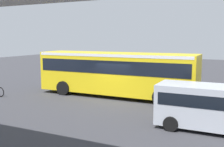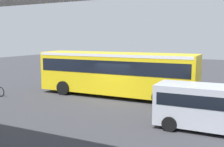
% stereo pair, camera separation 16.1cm
% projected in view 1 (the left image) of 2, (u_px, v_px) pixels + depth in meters
% --- Properties ---
extents(ground, '(80.00, 80.00, 0.00)m').
position_uv_depth(ground, '(116.00, 99.00, 18.55)').
color(ground, '#38383D').
extents(city_bus, '(11.54, 2.85, 3.15)m').
position_uv_depth(city_bus, '(115.00, 70.00, 19.25)').
color(city_bus, yellow).
rests_on(city_bus, ground).
extents(parked_van, '(4.80, 2.17, 2.05)m').
position_uv_depth(parked_van, '(211.00, 105.00, 12.20)').
color(parked_van, '#B7BCC6').
rests_on(parked_van, ground).
extents(traffic_sign, '(0.08, 0.60, 2.80)m').
position_uv_depth(traffic_sign, '(71.00, 64.00, 24.23)').
color(traffic_sign, slate).
rests_on(traffic_sign, ground).
extents(lane_dash_leftmost, '(2.00, 0.20, 0.01)m').
position_uv_depth(lane_dash_leftmost, '(182.00, 96.00, 19.40)').
color(lane_dash_leftmost, silver).
rests_on(lane_dash_leftmost, ground).
extents(lane_dash_left, '(2.00, 0.20, 0.01)m').
position_uv_depth(lane_dash_left, '(131.00, 92.00, 21.11)').
color(lane_dash_left, silver).
rests_on(lane_dash_left, ground).
extents(lane_dash_centre, '(2.00, 0.20, 0.01)m').
position_uv_depth(lane_dash_centre, '(87.00, 88.00, 22.82)').
color(lane_dash_centre, silver).
rests_on(lane_dash_centre, ground).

